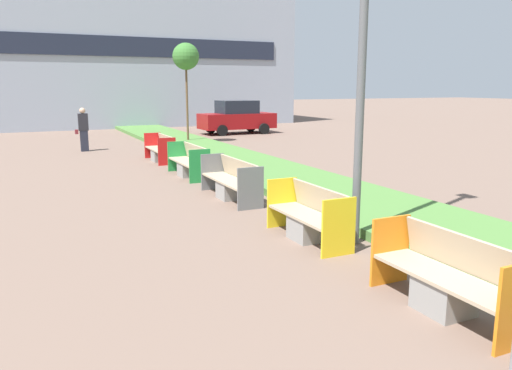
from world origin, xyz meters
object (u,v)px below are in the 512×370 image
at_px(bench_green_frame, 189,164).
at_px(parked_car_distant, 237,117).
at_px(bench_yellow_frame, 309,219).
at_px(bench_grey_frame, 232,183).
at_px(sapling_tree_far, 186,57).
at_px(pedestrian_walking, 83,129).
at_px(bench_orange_frame, 447,282).
at_px(bench_red_frame, 161,151).

height_order(bench_green_frame, parked_car_distant, parked_car_distant).
relative_size(bench_yellow_frame, bench_grey_frame, 0.80).
bearing_deg(sapling_tree_far, pedestrian_walking, -169.89).
xyz_separation_m(bench_orange_frame, pedestrian_walking, (-2.15, 17.53, 0.55)).
bearing_deg(parked_car_distant, pedestrian_walking, -154.86).
xyz_separation_m(sapling_tree_far, pedestrian_walking, (-4.73, -0.84, -3.02)).
bearing_deg(bench_yellow_frame, parked_car_distant, 70.66).
bearing_deg(sapling_tree_far, bench_orange_frame, -97.98).
bearing_deg(bench_red_frame, bench_orange_frame, -90.00).
distance_m(sapling_tree_far, parked_car_distant, 6.21).
relative_size(bench_yellow_frame, parked_car_distant, 0.46).
relative_size(sapling_tree_far, pedestrian_walking, 2.56).
height_order(bench_green_frame, bench_red_frame, same).
height_order(bench_orange_frame, bench_red_frame, same).
bearing_deg(bench_grey_frame, bench_green_frame, 90.04).
bearing_deg(bench_green_frame, pedestrian_walking, 106.11).
distance_m(bench_grey_frame, bench_red_frame, 6.67).
xyz_separation_m(bench_grey_frame, parked_car_distant, (6.61, 15.25, 0.54)).
relative_size(bench_green_frame, bench_red_frame, 1.10).
height_order(bench_yellow_frame, bench_green_frame, same).
relative_size(bench_grey_frame, pedestrian_walking, 1.36).
distance_m(bench_green_frame, bench_red_frame, 3.35).
bearing_deg(pedestrian_walking, bench_yellow_frame, -81.49).
xyz_separation_m(bench_yellow_frame, sapling_tree_far, (2.58, 15.21, 3.57)).
xyz_separation_m(bench_grey_frame, bench_green_frame, (-0.00, 3.32, -0.00)).
bearing_deg(bench_red_frame, bench_yellow_frame, -90.01).
distance_m(bench_orange_frame, bench_yellow_frame, 3.15).
bearing_deg(bench_red_frame, pedestrian_walking, 117.66).
height_order(bench_grey_frame, pedestrian_walking, pedestrian_walking).
relative_size(bench_grey_frame, bench_red_frame, 1.18).
bearing_deg(bench_green_frame, bench_yellow_frame, -90.03).
distance_m(bench_grey_frame, pedestrian_walking, 11.00).
xyz_separation_m(bench_red_frame, sapling_tree_far, (2.57, 4.95, 3.57)).
xyz_separation_m(bench_orange_frame, bench_grey_frame, (0.01, 6.75, 0.01)).
bearing_deg(bench_green_frame, bench_orange_frame, -90.02).
relative_size(bench_orange_frame, sapling_tree_far, 0.44).
bearing_deg(bench_red_frame, bench_grey_frame, -89.96).
bearing_deg(pedestrian_walking, parked_car_distant, 27.05).
height_order(sapling_tree_far, pedestrian_walking, sapling_tree_far).
relative_size(bench_orange_frame, pedestrian_walking, 1.12).
relative_size(bench_green_frame, pedestrian_walking, 1.26).
bearing_deg(pedestrian_walking, bench_grey_frame, -78.69).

